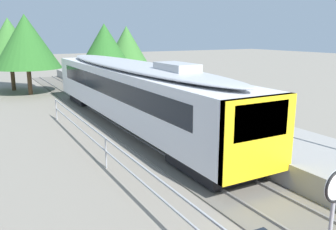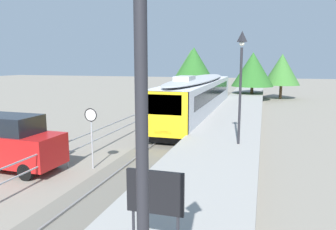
{
  "view_description": "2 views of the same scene",
  "coord_description": "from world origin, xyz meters",
  "px_view_note": "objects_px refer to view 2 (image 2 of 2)",
  "views": [
    {
      "loc": [
        -7.39,
        8.67,
        5.06
      ],
      "look_at": [
        -1.0,
        20.25,
        2.0
      ],
      "focal_mm": 37.58,
      "sensor_mm": 36.0,
      "label": 1
    },
    {
      "loc": [
        5.24,
        -0.65,
        4.84
      ],
      "look_at": [
        0.0,
        17.25,
        1.8
      ],
      "focal_mm": 34.94,
      "sensor_mm": 36.0,
      "label": 2
    }
  ],
  "objects_px": {
    "platform_notice_board": "(155,195)",
    "parked_van_red": "(7,142)",
    "platform_lamp_near_end": "(141,86)",
    "speed_limit_sign": "(91,123)",
    "platform_lamp_mid_platform": "(241,67)",
    "commuter_train": "(198,94)"
  },
  "relations": [
    {
      "from": "platform_lamp_mid_platform",
      "to": "parked_van_red",
      "type": "xyz_separation_m",
      "value": [
        -9.86,
        -4.15,
        -3.33
      ]
    },
    {
      "from": "platform_notice_board",
      "to": "speed_limit_sign",
      "type": "relative_size",
      "value": 0.64
    },
    {
      "from": "commuter_train",
      "to": "platform_lamp_mid_platform",
      "type": "distance_m",
      "value": 12.15
    },
    {
      "from": "platform_notice_board",
      "to": "parked_van_red",
      "type": "distance_m",
      "value": 10.65
    },
    {
      "from": "parked_van_red",
      "to": "platform_lamp_near_end",
      "type": "bearing_deg",
      "value": -42.05
    },
    {
      "from": "platform_notice_board",
      "to": "commuter_train",
      "type": "bearing_deg",
      "value": 98.76
    },
    {
      "from": "platform_lamp_near_end",
      "to": "speed_limit_sign",
      "type": "bearing_deg",
      "value": 121.99
    },
    {
      "from": "platform_lamp_mid_platform",
      "to": "speed_limit_sign",
      "type": "height_order",
      "value": "platform_lamp_mid_platform"
    },
    {
      "from": "platform_lamp_near_end",
      "to": "speed_limit_sign",
      "type": "xyz_separation_m",
      "value": [
        -6.31,
        10.09,
        -2.5
      ]
    },
    {
      "from": "commuter_train",
      "to": "platform_lamp_mid_platform",
      "type": "relative_size",
      "value": 3.8
    },
    {
      "from": "platform_lamp_mid_platform",
      "to": "platform_notice_board",
      "type": "distance_m",
      "value": 10.23
    },
    {
      "from": "platform_lamp_near_end",
      "to": "parked_van_red",
      "type": "relative_size",
      "value": 1.08
    },
    {
      "from": "commuter_train",
      "to": "platform_notice_board",
      "type": "distance_m",
      "value": 21.28
    },
    {
      "from": "commuter_train",
      "to": "speed_limit_sign",
      "type": "xyz_separation_m",
      "value": [
        -2.12,
        -14.09,
        -0.02
      ]
    },
    {
      "from": "platform_lamp_mid_platform",
      "to": "parked_van_red",
      "type": "bearing_deg",
      "value": -157.19
    },
    {
      "from": "platform_lamp_near_end",
      "to": "parked_van_red",
      "type": "xyz_separation_m",
      "value": [
        -9.86,
        8.9,
        -3.33
      ]
    },
    {
      "from": "commuter_train",
      "to": "parked_van_red",
      "type": "relative_size",
      "value": 4.1
    },
    {
      "from": "speed_limit_sign",
      "to": "parked_van_red",
      "type": "height_order",
      "value": "speed_limit_sign"
    },
    {
      "from": "platform_lamp_near_end",
      "to": "parked_van_red",
      "type": "bearing_deg",
      "value": 137.95
    },
    {
      "from": "commuter_train",
      "to": "speed_limit_sign",
      "type": "relative_size",
      "value": 7.24
    },
    {
      "from": "commuter_train",
      "to": "parked_van_red",
      "type": "xyz_separation_m",
      "value": [
        -5.68,
        -15.29,
        -0.85
      ]
    },
    {
      "from": "platform_lamp_near_end",
      "to": "speed_limit_sign",
      "type": "height_order",
      "value": "platform_lamp_near_end"
    }
  ]
}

